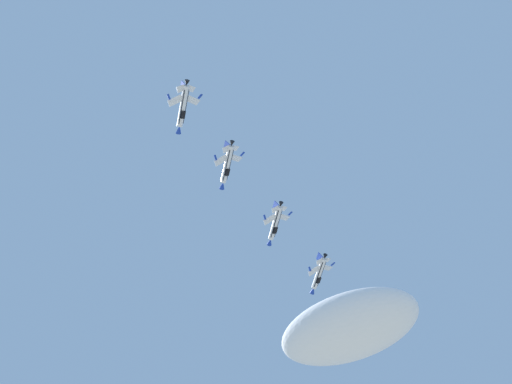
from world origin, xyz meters
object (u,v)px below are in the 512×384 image
at_px(fighter_jet_right_wing, 227,165).
at_px(fighter_jet_left_outer, 183,107).
at_px(fighter_jet_lead, 319,274).
at_px(fighter_jet_left_wing, 275,224).

distance_m(fighter_jet_right_wing, fighter_jet_left_outer, 21.20).
bearing_deg(fighter_jet_lead, fighter_jet_left_wing, -140.03).
height_order(fighter_jet_left_wing, fighter_jet_right_wing, fighter_jet_right_wing).
distance_m(fighter_jet_lead, fighter_jet_left_wing, 23.33).
xyz_separation_m(fighter_jet_left_wing, fighter_jet_right_wing, (-4.11, -23.91, 0.91)).
height_order(fighter_jet_left_wing, fighter_jet_left_outer, fighter_jet_left_outer).
bearing_deg(fighter_jet_left_wing, fighter_jet_lead, 39.97).
height_order(fighter_jet_lead, fighter_jet_right_wing, fighter_jet_right_wing).
bearing_deg(fighter_jet_right_wing, fighter_jet_lead, 40.81).
bearing_deg(fighter_jet_left_wing, fighter_jet_right_wing, -138.39).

